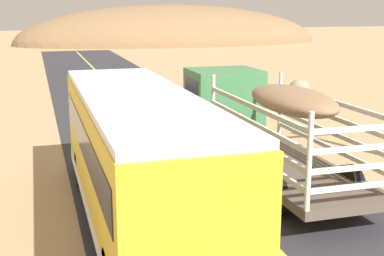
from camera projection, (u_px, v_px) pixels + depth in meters
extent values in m
cube|color=#3F7F4C|center=(224.00, 99.00, 19.43)|extent=(2.50, 2.20, 2.20)
cube|color=#192333|center=(224.00, 87.00, 19.33)|extent=(2.53, 1.54, 0.70)
cube|color=brown|center=(289.00, 169.00, 14.64)|extent=(2.50, 6.40, 0.24)
cylinder|color=silver|center=(213.00, 109.00, 16.97)|extent=(0.12, 0.12, 2.20)
cylinder|color=silver|center=(280.00, 105.00, 17.63)|extent=(0.12, 0.12, 2.20)
cylinder|color=silver|center=(309.00, 162.00, 11.11)|extent=(0.12, 0.12, 2.20)
cube|color=silver|center=(250.00, 153.00, 14.18)|extent=(0.08, 6.30, 0.12)
cube|color=silver|center=(329.00, 147.00, 14.86)|extent=(0.08, 6.30, 0.12)
cube|color=silver|center=(356.00, 187.00, 11.57)|extent=(2.40, 0.08, 0.12)
cube|color=silver|center=(250.00, 138.00, 14.08)|extent=(0.08, 6.30, 0.12)
cube|color=silver|center=(330.00, 132.00, 14.76)|extent=(0.08, 6.30, 0.12)
cube|color=silver|center=(358.00, 168.00, 11.47)|extent=(2.40, 0.08, 0.12)
cube|color=silver|center=(251.00, 122.00, 13.98)|extent=(0.08, 6.30, 0.12)
cube|color=silver|center=(331.00, 117.00, 14.66)|extent=(0.08, 6.30, 0.12)
cube|color=silver|center=(359.00, 148.00, 11.37)|extent=(2.40, 0.08, 0.12)
cube|color=silver|center=(251.00, 106.00, 13.88)|extent=(0.08, 6.30, 0.12)
cube|color=silver|center=(331.00, 101.00, 14.56)|extent=(0.08, 6.30, 0.12)
cube|color=silver|center=(360.00, 129.00, 11.27)|extent=(2.40, 0.08, 0.12)
ellipsoid|color=#8C6B4C|center=(292.00, 100.00, 14.20)|extent=(1.75, 3.84, 0.70)
cylinder|color=black|center=(196.00, 134.00, 19.41)|extent=(0.32, 1.10, 1.10)
cylinder|color=black|center=(250.00, 130.00, 20.02)|extent=(0.32, 1.10, 1.10)
cylinder|color=black|center=(273.00, 193.00, 13.18)|extent=(0.32, 1.10, 1.10)
cylinder|color=black|center=(349.00, 185.00, 13.79)|extent=(0.32, 1.10, 1.10)
cube|color=gold|center=(138.00, 156.00, 12.34)|extent=(2.50, 10.00, 2.70)
cube|color=white|center=(137.00, 96.00, 12.02)|extent=(2.45, 9.80, 0.16)
cube|color=#192333|center=(138.00, 137.00, 12.24)|extent=(2.54, 9.20, 0.80)
cube|color=silver|center=(139.00, 202.00, 12.60)|extent=(2.53, 9.80, 0.36)
cylinder|color=black|center=(81.00, 169.00, 15.34)|extent=(0.30, 1.00, 1.00)
cylinder|color=black|center=(154.00, 163.00, 15.96)|extent=(0.30, 1.00, 1.00)
ellipsoid|color=gray|center=(299.00, 88.00, 30.70)|extent=(1.23, 1.20, 1.03)
ellipsoid|color=olive|center=(172.00, 43.00, 76.78)|extent=(44.91, 20.17, 11.01)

